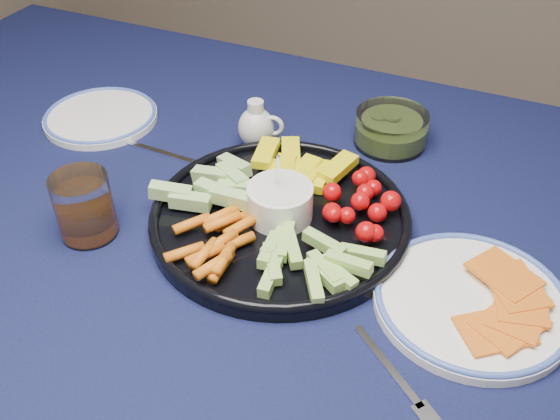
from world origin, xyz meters
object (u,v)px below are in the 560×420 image
at_px(crudite_platter, 278,213).
at_px(side_plate_extra, 101,116).
at_px(creamer_pitcher, 257,127).
at_px(cheese_plate, 472,299).
at_px(dining_table, 217,242).
at_px(juice_tumbler, 85,210).
at_px(pickle_bowl, 391,130).

xyz_separation_m(crudite_platter, side_plate_extra, (-0.43, 0.14, -0.01)).
height_order(creamer_pitcher, cheese_plate, creamer_pitcher).
relative_size(dining_table, juice_tumbler, 16.92).
distance_m(crudite_platter, creamer_pitcher, 0.22).
xyz_separation_m(creamer_pitcher, side_plate_extra, (-0.30, -0.04, -0.03)).
bearing_deg(side_plate_extra, crudite_platter, -17.94).
height_order(dining_table, pickle_bowl, pickle_bowl).
xyz_separation_m(cheese_plate, juice_tumbler, (-0.54, -0.08, 0.03)).
bearing_deg(pickle_bowl, side_plate_extra, -164.21).
xyz_separation_m(pickle_bowl, juice_tumbler, (-0.33, -0.41, 0.02)).
bearing_deg(dining_table, pickle_bowl, 53.03).
relative_size(pickle_bowl, side_plate_extra, 0.61).
relative_size(creamer_pitcher, juice_tumbler, 0.89).
bearing_deg(side_plate_extra, dining_table, -22.32).
bearing_deg(creamer_pitcher, crudite_platter, -55.90).
xyz_separation_m(creamer_pitcher, pickle_bowl, (0.21, 0.10, -0.01)).
bearing_deg(dining_table, juice_tumbler, -132.25).
height_order(crudite_platter, juice_tumbler, crudite_platter).
xyz_separation_m(dining_table, crudite_platter, (0.12, -0.01, 0.11)).
height_order(juice_tumbler, side_plate_extra, juice_tumbler).
relative_size(juice_tumbler, side_plate_extra, 0.47).
height_order(dining_table, juice_tumbler, juice_tumbler).
distance_m(dining_table, pickle_bowl, 0.36).
distance_m(dining_table, juice_tumbler, 0.23).
bearing_deg(cheese_plate, dining_table, 172.00).
height_order(dining_table, cheese_plate, cheese_plate).
distance_m(cheese_plate, juice_tumbler, 0.55).
height_order(creamer_pitcher, pickle_bowl, creamer_pitcher).
bearing_deg(pickle_bowl, dining_table, -126.97).
distance_m(crudite_platter, pickle_bowl, 0.30).
relative_size(crudite_platter, pickle_bowl, 3.05).
bearing_deg(side_plate_extra, pickle_bowl, 15.79).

